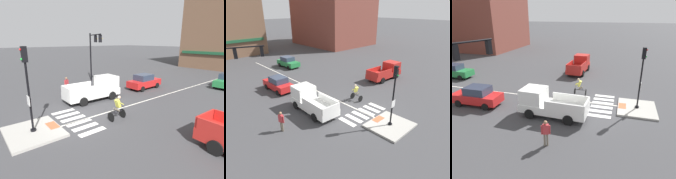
% 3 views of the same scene
% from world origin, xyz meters
% --- Properties ---
extents(ground_plane, '(300.00, 300.00, 0.00)m').
position_xyz_m(ground_plane, '(0.00, 0.00, 0.00)').
color(ground_plane, '#3D3D3F').
extents(traffic_island, '(3.41, 2.99, 0.15)m').
position_xyz_m(traffic_island, '(0.00, -3.01, 0.07)').
color(traffic_island, '#A3A099').
rests_on(traffic_island, ground).
extents(tactile_pad_front, '(1.10, 0.60, 0.01)m').
position_xyz_m(tactile_pad_front, '(0.00, -1.87, 0.15)').
color(tactile_pad_front, '#DB5B38').
rests_on(tactile_pad_front, traffic_island).
extents(signal_pole, '(0.44, 0.38, 4.86)m').
position_xyz_m(signal_pole, '(0.00, -3.02, 3.07)').
color(signal_pole, black).
rests_on(signal_pole, traffic_island).
extents(crosswalk_stripe_a, '(0.44, 1.80, 0.01)m').
position_xyz_m(crosswalk_stripe_a, '(-2.05, -0.22, 0.00)').
color(crosswalk_stripe_a, silver).
rests_on(crosswalk_stripe_a, ground).
extents(crosswalk_stripe_b, '(0.44, 1.80, 0.01)m').
position_xyz_m(crosswalk_stripe_b, '(-1.23, -0.22, 0.00)').
color(crosswalk_stripe_b, silver).
rests_on(crosswalk_stripe_b, ground).
extents(crosswalk_stripe_c, '(0.44, 1.80, 0.01)m').
position_xyz_m(crosswalk_stripe_c, '(-0.41, -0.22, 0.00)').
color(crosswalk_stripe_c, silver).
rests_on(crosswalk_stripe_c, ground).
extents(crosswalk_stripe_d, '(0.44, 1.80, 0.01)m').
position_xyz_m(crosswalk_stripe_d, '(0.41, -0.22, 0.00)').
color(crosswalk_stripe_d, silver).
rests_on(crosswalk_stripe_d, ground).
extents(crosswalk_stripe_e, '(0.44, 1.80, 0.01)m').
position_xyz_m(crosswalk_stripe_e, '(1.23, -0.22, 0.00)').
color(crosswalk_stripe_e, silver).
rests_on(crosswalk_stripe_e, ground).
extents(crosswalk_stripe_f, '(0.44, 1.80, 0.01)m').
position_xyz_m(crosswalk_stripe_f, '(2.05, -0.22, 0.00)').
color(crosswalk_stripe_f, silver).
rests_on(crosswalk_stripe_f, ground).
extents(lane_centre_line, '(0.14, 28.00, 0.01)m').
position_xyz_m(lane_centre_line, '(0.19, 10.00, 0.00)').
color(lane_centre_line, silver).
rests_on(lane_centre_line, ground).
extents(traffic_light_mast, '(4.77, 1.85, 6.20)m').
position_xyz_m(traffic_light_mast, '(-8.72, 7.10, 4.33)').
color(traffic_light_mast, black).
rests_on(traffic_light_mast, ground).
extents(car_red_westbound_far, '(1.95, 4.15, 1.64)m').
position_xyz_m(car_red_westbound_far, '(-2.88, 9.97, 0.81)').
color(car_red_westbound_far, red).
rests_on(car_red_westbound_far, ground).
extents(pickup_truck_white_westbound_near, '(2.18, 5.16, 2.08)m').
position_xyz_m(pickup_truck_white_westbound_near, '(-3.01, 3.56, 0.98)').
color(pickup_truck_white_westbound_near, white).
rests_on(pickup_truck_white_westbound_near, ground).
extents(cyclist, '(0.68, 1.10, 1.68)m').
position_xyz_m(cyclist, '(1.64, 2.12, 0.87)').
color(cyclist, black).
rests_on(cyclist, ground).
extents(pedestrian_at_curb_left, '(0.33, 0.52, 1.67)m').
position_xyz_m(pedestrian_at_curb_left, '(-6.64, 2.32, 0.98)').
color(pedestrian_at_curb_left, '#6B6051').
rests_on(pedestrian_at_curb_left, ground).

